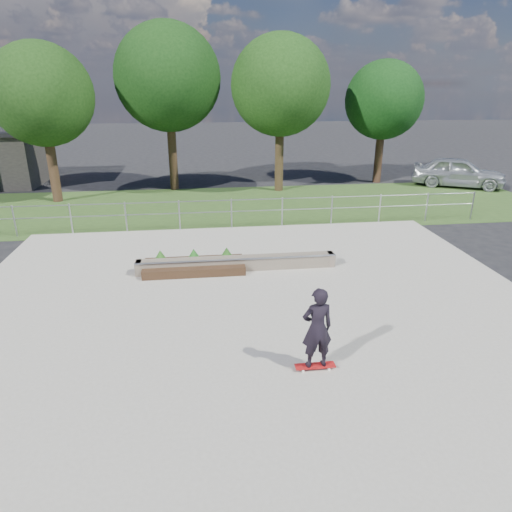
{
  "coord_description": "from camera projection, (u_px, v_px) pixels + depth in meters",
  "views": [
    {
      "loc": [
        -1.21,
        -9.61,
        5.34
      ],
      "look_at": [
        0.2,
        1.5,
        1.1
      ],
      "focal_mm": 32.0,
      "sensor_mm": 36.0,
      "label": 1
    }
  ],
  "objects": [
    {
      "name": "ground",
      "position": [
        256.0,
        321.0,
        10.95
      ],
      "size": [
        120.0,
        120.0,
        0.0
      ],
      "primitive_type": "plane",
      "color": "black",
      "rests_on": "ground"
    },
    {
      "name": "grass_verge",
      "position": [
        226.0,
        206.0,
        21.15
      ],
      "size": [
        30.0,
        8.0,
        0.02
      ],
      "primitive_type": "cube",
      "color": "#2A441B",
      "rests_on": "ground"
    },
    {
      "name": "concrete_slab",
      "position": [
        256.0,
        320.0,
        10.94
      ],
      "size": [
        15.0,
        15.0,
        0.06
      ],
      "primitive_type": "cube",
      "color": "gray",
      "rests_on": "ground"
    },
    {
      "name": "fence",
      "position": [
        231.0,
        210.0,
        17.63
      ],
      "size": [
        20.06,
        0.06,
        1.2
      ],
      "color": "gray",
      "rests_on": "ground"
    },
    {
      "name": "tree_far_left",
      "position": [
        42.0,
        95.0,
        20.35
      ],
      "size": [
        4.55,
        4.55,
        7.15
      ],
      "color": "#322014",
      "rests_on": "ground"
    },
    {
      "name": "tree_mid_left",
      "position": [
        168.0,
        78.0,
        22.58
      ],
      "size": [
        5.25,
        5.25,
        8.25
      ],
      "color": "black",
      "rests_on": "ground"
    },
    {
      "name": "tree_mid_right",
      "position": [
        280.0,
        86.0,
        22.44
      ],
      "size": [
        4.9,
        4.9,
        7.7
      ],
      "color": "#2F2112",
      "rests_on": "ground"
    },
    {
      "name": "tree_far_right",
      "position": [
        384.0,
        100.0,
        24.8
      ],
      "size": [
        4.2,
        4.2,
        6.6
      ],
      "color": "black",
      "rests_on": "ground"
    },
    {
      "name": "grind_ledge",
      "position": [
        237.0,
        263.0,
        13.75
      ],
      "size": [
        6.0,
        0.44,
        0.43
      ],
      "color": "brown",
      "rests_on": "concrete_slab"
    },
    {
      "name": "planter_bed",
      "position": [
        194.0,
        264.0,
        13.73
      ],
      "size": [
        3.0,
        1.2,
        0.61
      ],
      "color": "black",
      "rests_on": "concrete_slab"
    },
    {
      "name": "skateboarder",
      "position": [
        317.0,
        328.0,
        8.7
      ],
      "size": [
        0.8,
        0.46,
        1.75
      ],
      "color": "white",
      "rests_on": "concrete_slab"
    },
    {
      "name": "parked_car",
      "position": [
        458.0,
        172.0,
        24.93
      ],
      "size": [
        5.13,
        3.95,
        1.63
      ],
      "primitive_type": "imported",
      "rotation": [
        0.0,
        0.0,
        1.08
      ],
      "color": "#A4A9AD",
      "rests_on": "ground"
    }
  ]
}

